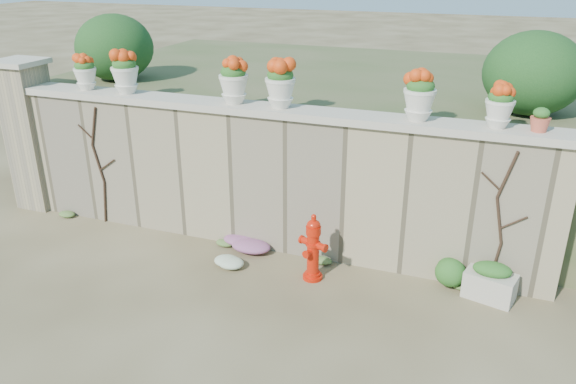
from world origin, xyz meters
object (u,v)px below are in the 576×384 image
at_px(urn_pot_0, 85,72).
at_px(terracotta_pot, 540,121).
at_px(fire_hydrant, 313,247).
at_px(planter_box, 490,282).

distance_m(urn_pot_0, terracotta_pot, 6.37).
distance_m(fire_hydrant, terracotta_pot, 3.13).
distance_m(fire_hydrant, planter_box, 2.26).
relative_size(fire_hydrant, urn_pot_0, 1.77).
relative_size(fire_hydrant, terracotta_pot, 3.42).
bearing_deg(terracotta_pot, fire_hydrant, -163.98).
bearing_deg(terracotta_pot, planter_box, -124.31).
xyz_separation_m(fire_hydrant, terracotta_pot, (2.49, 0.72, 1.76)).
distance_m(planter_box, terracotta_pot, 2.05).
xyz_separation_m(planter_box, urn_pot_0, (-6.10, 0.39, 2.13)).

